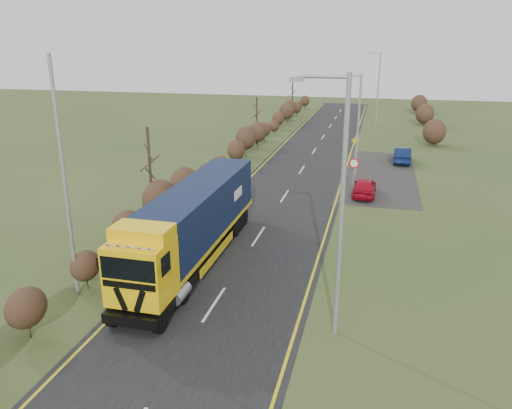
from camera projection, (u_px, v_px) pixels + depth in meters
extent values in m
plane|color=#33461E|center=(240.00, 266.00, 24.90)|extent=(160.00, 160.00, 0.00)
cube|color=black|center=(279.00, 205.00, 34.12)|extent=(8.00, 120.00, 0.02)
cube|color=#282724|center=(378.00, 174.00, 41.85)|extent=(6.00, 18.00, 0.02)
cube|color=gold|center=(227.00, 200.00, 34.95)|extent=(0.12, 116.00, 0.01)
cube|color=gold|center=(333.00, 209.00, 33.26)|extent=(0.12, 116.00, 0.01)
cube|color=silver|center=(214.00, 304.00, 21.20)|extent=(0.12, 3.00, 0.01)
cube|color=silver|center=(258.00, 236.00, 28.58)|extent=(0.12, 3.00, 0.01)
cube|color=silver|center=(285.00, 196.00, 35.95)|extent=(0.12, 3.00, 0.01)
cube|color=silver|center=(302.00, 170.00, 43.33)|extent=(0.12, 3.00, 0.01)
cube|color=silver|center=(314.00, 151.00, 50.71)|extent=(0.12, 3.00, 0.01)
cube|color=silver|center=(323.00, 137.00, 58.09)|extent=(0.12, 3.00, 0.01)
cube|color=silver|center=(330.00, 126.00, 65.47)|extent=(0.12, 3.00, 0.01)
cube|color=silver|center=(336.00, 118.00, 72.84)|extent=(0.12, 3.00, 0.01)
cube|color=silver|center=(340.00, 111.00, 80.22)|extent=(0.12, 3.00, 0.01)
ellipsoid|color=#312015|center=(26.00, 308.00, 18.49)|extent=(1.34, 1.74, 1.54)
ellipsoid|color=#312015|center=(85.00, 266.00, 22.23)|extent=(1.21, 1.57, 1.39)
ellipsoid|color=#312015|center=(128.00, 227.00, 25.80)|extent=(1.58, 2.06, 1.82)
ellipsoid|color=#312015|center=(160.00, 198.00, 29.38)|extent=(1.96, 2.55, 2.25)
ellipsoid|color=#312015|center=(185.00, 183.00, 33.12)|extent=(1.83, 2.38, 2.10)
ellipsoid|color=#312015|center=(206.00, 174.00, 36.92)|extent=(1.37, 1.78, 1.57)
ellipsoid|color=#312015|center=(221.00, 164.00, 40.68)|extent=(1.20, 1.56, 1.38)
ellipsoid|color=#312015|center=(236.00, 150.00, 44.24)|extent=(1.55, 2.02, 1.78)
ellipsoid|color=#312015|center=(246.00, 138.00, 47.85)|extent=(1.95, 2.53, 2.24)
ellipsoid|color=#312015|center=(258.00, 132.00, 51.52)|extent=(1.85, 2.41, 2.13)
ellipsoid|color=#312015|center=(264.00, 130.00, 55.40)|extent=(1.40, 1.81, 1.61)
ellipsoid|color=#312015|center=(274.00, 126.00, 59.09)|extent=(1.19, 1.55, 1.37)
ellipsoid|color=#312015|center=(278.00, 118.00, 62.74)|extent=(1.52, 1.97, 1.75)
ellipsoid|color=#312015|center=(287.00, 111.00, 66.24)|extent=(1.93, 2.51, 2.22)
ellipsoid|color=#312015|center=(290.00, 108.00, 70.02)|extent=(1.88, 2.44, 2.16)
ellipsoid|color=#312015|center=(297.00, 107.00, 73.76)|extent=(1.43, 1.85, 1.64)
ellipsoid|color=#312015|center=(299.00, 106.00, 77.61)|extent=(1.19, 1.55, 1.37)
ellipsoid|color=#312015|center=(305.00, 101.00, 81.12)|extent=(1.49, 1.93, 1.71)
cylinder|color=#312418|center=(151.00, 178.00, 29.13)|extent=(0.18, 0.18, 6.05)
cylinder|color=#312418|center=(257.00, 121.00, 53.26)|extent=(0.18, 0.18, 5.06)
cylinder|color=#312418|center=(292.00, 99.00, 73.53)|extent=(0.18, 0.18, 5.15)
cube|color=black|center=(153.00, 296.00, 20.61)|extent=(2.25, 4.29, 0.42)
cube|color=yellow|center=(141.00, 270.00, 19.35)|extent=(2.33, 2.06, 2.42)
cube|color=black|center=(133.00, 321.00, 18.98)|extent=(2.33, 0.12, 0.51)
cube|color=black|center=(121.00, 299.00, 18.72)|extent=(0.56, 0.02, 1.00)
cube|color=black|center=(140.00, 302.00, 18.54)|extent=(0.56, 0.02, 1.00)
cube|color=black|center=(128.00, 269.00, 18.27)|extent=(2.19, 0.06, 0.89)
cube|color=black|center=(129.00, 286.00, 18.44)|extent=(2.14, 0.03, 0.26)
cube|color=yellow|center=(142.00, 232.00, 19.20)|extent=(2.33, 1.31, 0.52)
cylinder|color=silver|center=(129.00, 247.00, 18.22)|extent=(2.05, 0.06, 0.06)
cube|color=black|center=(98.00, 262.00, 18.75)|extent=(0.08, 0.12, 0.42)
cube|color=black|center=(164.00, 270.00, 18.15)|extent=(0.08, 0.12, 0.42)
cylinder|color=gray|center=(133.00, 288.00, 21.18)|extent=(0.52, 1.21, 0.52)
cylinder|color=gray|center=(181.00, 293.00, 20.69)|extent=(0.52, 1.21, 0.52)
cube|color=yellow|center=(202.00, 233.00, 26.04)|extent=(2.36, 11.75, 0.22)
cube|color=black|center=(201.00, 207.00, 25.61)|extent=(2.34, 11.38, 2.56)
cube|color=#101A42|center=(233.00, 179.00, 30.87)|extent=(2.31, 0.06, 2.56)
cube|color=#101A42|center=(154.00, 250.00, 20.34)|extent=(2.31, 0.06, 2.56)
cube|color=black|center=(223.00, 220.00, 29.48)|extent=(2.15, 3.36, 0.33)
cube|color=yellow|center=(176.00, 249.00, 25.64)|extent=(0.06, 5.13, 0.42)
cube|color=yellow|center=(218.00, 253.00, 25.12)|extent=(0.06, 5.13, 0.42)
cylinder|color=black|center=(114.00, 314.00, 19.51)|extent=(0.30, 0.97, 0.97)
cylinder|color=black|center=(160.00, 321.00, 19.06)|extent=(0.30, 0.97, 0.97)
cylinder|color=black|center=(141.00, 287.00, 21.66)|extent=(0.30, 0.97, 0.97)
cylinder|color=black|center=(183.00, 293.00, 21.21)|extent=(0.30, 0.97, 0.97)
cylinder|color=black|center=(203.00, 225.00, 28.96)|extent=(0.30, 0.97, 0.97)
cylinder|color=black|center=(235.00, 228.00, 28.52)|extent=(0.30, 0.97, 0.97)
cylinder|color=black|center=(208.00, 220.00, 29.82)|extent=(0.30, 0.97, 0.97)
cylinder|color=black|center=(239.00, 223.00, 29.38)|extent=(0.30, 0.97, 0.97)
cylinder|color=black|center=(213.00, 215.00, 30.68)|extent=(0.30, 0.97, 0.97)
cylinder|color=black|center=(244.00, 217.00, 30.24)|extent=(0.30, 0.97, 0.97)
imported|color=#A6081A|center=(365.00, 187.00, 35.91)|extent=(1.67, 3.97, 1.34)
imported|color=#0B173C|center=(402.00, 155.00, 45.77)|extent=(1.56, 4.25, 1.39)
cylinder|color=#949699|center=(342.00, 213.00, 17.66)|extent=(0.18, 0.18, 9.72)
cylinder|color=#949699|center=(323.00, 77.00, 16.39)|extent=(1.73, 0.12, 0.12)
cube|color=#949699|center=(297.00, 80.00, 16.62)|extent=(0.49, 0.19, 0.15)
cylinder|color=#949699|center=(358.00, 126.00, 40.47)|extent=(0.18, 0.18, 8.21)
cylinder|color=#949699|center=(352.00, 75.00, 39.40)|extent=(1.46, 0.12, 0.12)
cube|color=#949699|center=(343.00, 77.00, 39.59)|extent=(0.41, 0.16, 0.13)
cylinder|color=#949699|center=(378.00, 89.00, 65.68)|extent=(0.18, 0.18, 9.38)
cylinder|color=#949699|center=(374.00, 53.00, 64.46)|extent=(1.67, 0.12, 0.12)
cube|color=#949699|center=(368.00, 54.00, 64.68)|extent=(0.47, 0.19, 0.15)
cylinder|color=#949699|center=(65.00, 182.00, 20.60)|extent=(0.16, 0.16, 10.24)
cylinder|color=#949699|center=(353.00, 179.00, 36.26)|extent=(0.08, 0.08, 2.29)
cylinder|color=red|center=(354.00, 163.00, 35.87)|extent=(0.73, 0.04, 0.73)
cylinder|color=white|center=(354.00, 163.00, 35.86)|extent=(0.55, 0.02, 0.55)
cylinder|color=#949699|center=(355.00, 150.00, 47.53)|extent=(0.08, 0.08, 1.59)
cube|color=gold|center=(356.00, 141.00, 47.20)|extent=(0.80, 0.04, 0.80)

